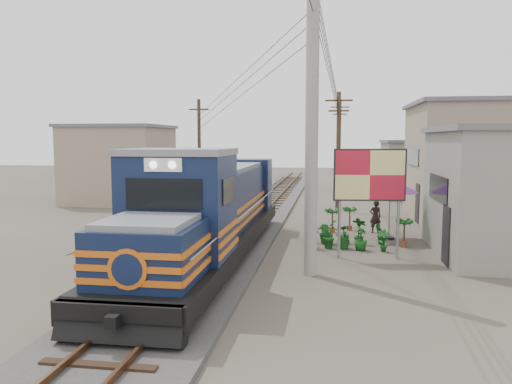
% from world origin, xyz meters
% --- Properties ---
extents(ground, '(120.00, 120.00, 0.00)m').
position_xyz_m(ground, '(0.00, 0.00, 0.00)').
color(ground, '#473F35').
rests_on(ground, ground).
extents(ballast, '(3.60, 70.00, 0.16)m').
position_xyz_m(ballast, '(0.00, 10.00, 0.08)').
color(ballast, '#595651').
rests_on(ballast, ground).
extents(track, '(1.15, 70.00, 0.12)m').
position_xyz_m(track, '(0.00, 10.00, 0.26)').
color(track, '#51331E').
rests_on(track, ground).
extents(locomotive, '(2.84, 15.44, 3.83)m').
position_xyz_m(locomotive, '(0.00, 0.73, 1.68)').
color(locomotive, black).
rests_on(locomotive, ground).
extents(utility_pole_main, '(0.40, 0.40, 10.00)m').
position_xyz_m(utility_pole_main, '(3.50, -0.50, 5.00)').
color(utility_pole_main, '#9E9B93').
rests_on(utility_pole_main, ground).
extents(wooden_pole_mid, '(1.60, 0.24, 7.00)m').
position_xyz_m(wooden_pole_mid, '(4.50, 14.00, 3.68)').
color(wooden_pole_mid, '#4C3826').
rests_on(wooden_pole_mid, ground).
extents(wooden_pole_far, '(1.60, 0.24, 7.50)m').
position_xyz_m(wooden_pole_far, '(4.80, 28.00, 3.93)').
color(wooden_pole_far, '#4C3826').
rests_on(wooden_pole_far, ground).
extents(wooden_pole_left, '(1.60, 0.24, 7.00)m').
position_xyz_m(wooden_pole_left, '(-5.00, 18.00, 3.68)').
color(wooden_pole_left, '#4C3826').
rests_on(wooden_pole_left, ground).
extents(power_lines, '(9.65, 19.00, 3.30)m').
position_xyz_m(power_lines, '(-0.14, 8.49, 7.56)').
color(power_lines, black).
rests_on(power_lines, ground).
extents(shophouse_mid, '(8.40, 7.35, 6.20)m').
position_xyz_m(shophouse_mid, '(12.50, 12.00, 3.11)').
color(shophouse_mid, gray).
rests_on(shophouse_mid, ground).
extents(shophouse_back, '(6.30, 6.30, 4.20)m').
position_xyz_m(shophouse_back, '(11.00, 22.00, 2.11)').
color(shophouse_back, gray).
rests_on(shophouse_back, ground).
extents(shophouse_left, '(6.30, 6.30, 5.20)m').
position_xyz_m(shophouse_left, '(-10.00, 16.00, 2.61)').
color(shophouse_left, gray).
rests_on(shophouse_left, ground).
extents(billboard, '(2.52, 0.39, 3.90)m').
position_xyz_m(billboard, '(5.45, 1.99, 2.89)').
color(billboard, '#99999E').
rests_on(billboard, ground).
extents(market_umbrella, '(2.69, 2.69, 2.61)m').
position_xyz_m(market_umbrella, '(6.58, 5.65, 2.29)').
color(market_umbrella, black).
rests_on(market_umbrella, ground).
extents(vendor, '(0.61, 0.48, 1.48)m').
position_xyz_m(vendor, '(6.13, 7.09, 0.74)').
color(vendor, black).
rests_on(vendor, ground).
extents(plant_nursery, '(3.36, 1.96, 1.11)m').
position_xyz_m(plant_nursery, '(4.57, 3.91, 0.46)').
color(plant_nursery, '#164E18').
rests_on(plant_nursery, ground).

